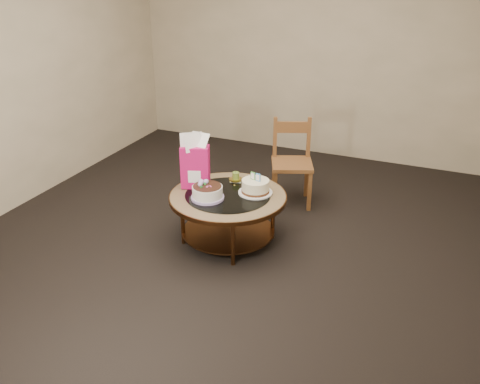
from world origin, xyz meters
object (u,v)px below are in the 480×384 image
at_px(coffee_table, 228,203).
at_px(gift_bag, 195,161).
at_px(dining_chair, 292,162).
at_px(decorated_cake, 207,193).
at_px(cream_cake, 255,187).

xyz_separation_m(coffee_table, gift_bag, (-0.33, 0.04, 0.32)).
bearing_deg(gift_bag, coffee_table, -25.60).
bearing_deg(dining_chair, decorated_cake, -130.17).
distance_m(cream_cake, gift_bag, 0.57).
xyz_separation_m(decorated_cake, dining_chair, (0.38, 1.14, -0.08)).
relative_size(coffee_table, decorated_cake, 3.63).
bearing_deg(coffee_table, dining_chair, 75.71).
bearing_deg(coffee_table, cream_cake, 29.67).
distance_m(decorated_cake, cream_cake, 0.42).
relative_size(coffee_table, cream_cake, 3.44).
distance_m(gift_bag, dining_chair, 1.15).
bearing_deg(cream_cake, gift_bag, -156.35).
bearing_deg(coffee_table, decorated_cake, -130.09).
bearing_deg(cream_cake, dining_chair, 102.08).
distance_m(coffee_table, dining_chair, 1.03).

